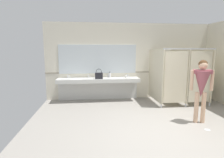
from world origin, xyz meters
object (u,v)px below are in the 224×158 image
object	(u,v)px
person_standing	(202,84)
handbag	(99,75)
soap_dispenser	(110,75)
paper_cup	(126,77)

from	to	relation	value
person_standing	handbag	distance (m)	3.45
handbag	soap_dispenser	distance (m)	0.55
handbag	soap_dispenser	size ratio (longest dim) A/B	1.70
handbag	soap_dispenser	bearing A→B (deg)	36.55
person_standing	paper_cup	size ratio (longest dim) A/B	16.40
soap_dispenser	handbag	bearing A→B (deg)	-143.45
person_standing	handbag	world-z (taller)	person_standing
handbag	paper_cup	xyz separation A→B (m)	(1.02, 0.06, -0.08)
paper_cup	soap_dispenser	bearing A→B (deg)	155.27
paper_cup	person_standing	bearing A→B (deg)	-56.37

